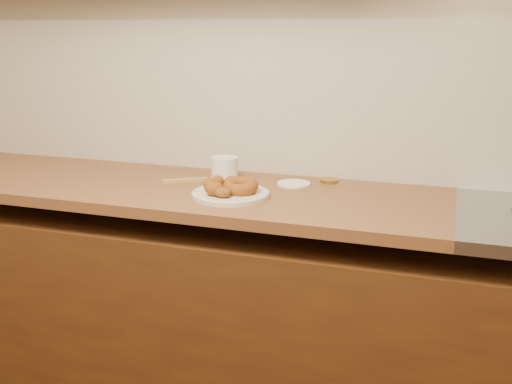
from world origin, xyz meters
TOP-DOWN VIEW (x-y plane):
  - wall_back at (0.00, 2.00)m, footprint 4.00×0.02m
  - base_cabinet at (0.00, 1.69)m, footprint 3.60×0.60m
  - butcher_block at (-0.65, 1.69)m, footprint 2.30×0.62m
  - backsplash at (0.00, 1.99)m, footprint 3.60×0.02m
  - donut_plate at (-0.25, 1.60)m, footprint 0.27×0.27m
  - ring_donut at (-0.22, 1.62)m, footprint 0.13×0.13m
  - fried_dough_chunks at (-0.28, 1.59)m, footprint 0.18×0.19m
  - plastic_tub at (-0.36, 1.84)m, footprint 0.11×0.11m
  - tub_lid at (-0.08, 1.83)m, footprint 0.13×0.13m
  - brass_jar_lid at (0.04, 1.91)m, footprint 0.09×0.09m
  - wooden_utensil at (-0.49, 1.73)m, footprint 0.16×0.11m

SIDE VIEW (x-z plane):
  - base_cabinet at x=0.00m, z-range 0.00..0.77m
  - butcher_block at x=-0.65m, z-range 0.86..0.90m
  - tub_lid at x=-0.08m, z-range 0.90..0.91m
  - brass_jar_lid at x=0.04m, z-range 0.90..0.91m
  - wooden_utensil at x=-0.49m, z-range 0.90..0.91m
  - donut_plate at x=-0.25m, z-range 0.90..0.92m
  - fried_dough_chunks at x=-0.28m, z-range 0.91..0.96m
  - ring_donut at x=-0.22m, z-range 0.91..0.97m
  - plastic_tub at x=-0.36m, z-range 0.90..0.99m
  - backsplash at x=0.00m, z-range 0.90..1.50m
  - wall_back at x=0.00m, z-range 0.00..2.70m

